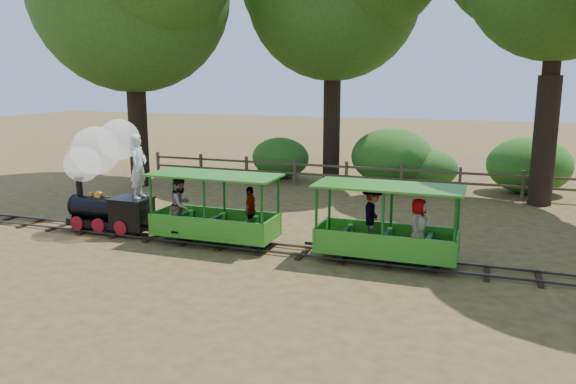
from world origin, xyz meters
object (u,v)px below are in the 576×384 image
(carriage_rear, at_px, (387,227))
(fence, at_px, (373,174))
(carriage_front, at_px, (210,214))
(locomotive, at_px, (104,168))

(carriage_rear, xyz_separation_m, fence, (-1.88, 7.93, -0.22))
(carriage_front, distance_m, fence, 8.40)
(locomotive, height_order, fence, locomotive)
(locomotive, bearing_deg, fence, 55.30)
(fence, bearing_deg, carriage_front, -106.35)
(carriage_front, height_order, fence, carriage_front)
(carriage_front, xyz_separation_m, fence, (2.37, 8.06, -0.19))
(carriage_front, bearing_deg, carriage_rear, 1.73)
(locomotive, height_order, carriage_rear, locomotive)
(locomotive, relative_size, carriage_front, 0.96)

